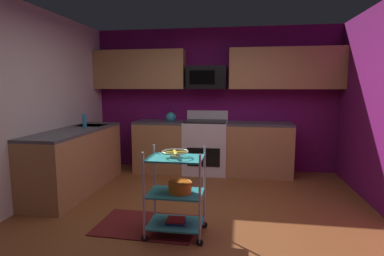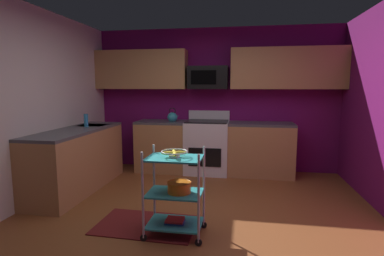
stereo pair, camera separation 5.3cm
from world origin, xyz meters
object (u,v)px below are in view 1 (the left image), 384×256
at_px(book_stack, 176,221).
at_px(oven_range, 206,146).
at_px(microwave, 207,78).
at_px(rolling_cart, 176,193).
at_px(mixing_bowl_large, 180,187).
at_px(kettle, 171,117).
at_px(fruit_bowl, 175,153).
at_px(dish_soap_bottle, 84,121).

bearing_deg(book_stack, oven_range, 88.96).
bearing_deg(microwave, rolling_cart, -90.99).
height_order(microwave, mixing_bowl_large, microwave).
bearing_deg(rolling_cart, kettle, 103.82).
bearing_deg(oven_range, rolling_cart, -91.04).
height_order(fruit_bowl, book_stack, fruit_bowl).
bearing_deg(microwave, dish_soap_bottle, -148.30).
bearing_deg(microwave, mixing_bowl_large, -89.90).
bearing_deg(book_stack, fruit_bowl, 63.43).
distance_m(book_stack, dish_soap_bottle, 2.40).
xyz_separation_m(rolling_cart, fruit_bowl, (0.00, 0.00, 0.42)).
relative_size(book_stack, kettle, 0.80).
xyz_separation_m(microwave, fruit_bowl, (-0.04, -2.51, -0.82)).
bearing_deg(dish_soap_bottle, kettle, 40.86).
bearing_deg(microwave, book_stack, -90.99).
height_order(rolling_cart, fruit_bowl, rolling_cart).
height_order(fruit_bowl, mixing_bowl_large, fruit_bowl).
distance_m(mixing_bowl_large, kettle, 2.53).
bearing_deg(kettle, fruit_bowl, -76.18).
bearing_deg(fruit_bowl, rolling_cart, -135.00).
height_order(rolling_cart, book_stack, rolling_cart).
height_order(mixing_bowl_large, kettle, kettle).
relative_size(mixing_bowl_large, dish_soap_bottle, 1.26).
xyz_separation_m(fruit_bowl, book_stack, (-0.00, -0.00, -0.73)).
xyz_separation_m(fruit_bowl, dish_soap_bottle, (-1.73, 1.41, 0.14)).
height_order(fruit_bowl, kettle, kettle).
bearing_deg(fruit_bowl, book_stack, -116.57).
distance_m(rolling_cart, fruit_bowl, 0.42).
relative_size(oven_range, microwave, 1.57).
distance_m(rolling_cart, book_stack, 0.30).
relative_size(rolling_cart, kettle, 3.47).
bearing_deg(mixing_bowl_large, microwave, 90.10).
bearing_deg(oven_range, kettle, -179.65).
xyz_separation_m(oven_range, kettle, (-0.63, -0.00, 0.52)).
height_order(mixing_bowl_large, book_stack, mixing_bowl_large).
bearing_deg(fruit_bowl, oven_range, 88.96).
bearing_deg(rolling_cart, fruit_bowl, 45.00).
bearing_deg(mixing_bowl_large, rolling_cart, 180.00).
bearing_deg(book_stack, mixing_bowl_large, 0.00).
relative_size(oven_range, dish_soap_bottle, 5.50).
height_order(oven_range, kettle, kettle).
bearing_deg(kettle, mixing_bowl_large, -75.12).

